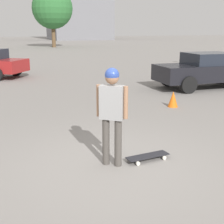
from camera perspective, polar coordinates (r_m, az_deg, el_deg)
ground_plane at (r=5.84m, az=0.00°, el=-9.59°), size 220.00×220.00×0.00m
person at (r=5.48m, az=0.00°, el=1.02°), size 0.46×0.43×1.79m
skateboard at (r=6.04m, az=6.54°, el=-8.06°), size 0.88×0.36×0.09m
car_parked_near at (r=13.89m, az=16.94°, el=7.42°), size 4.40×2.11×1.48m
tree_distant at (r=45.52m, az=-10.86°, el=18.12°), size 5.54×5.54×8.00m
traffic_cone at (r=10.20m, az=11.10°, el=2.33°), size 0.32×0.32×0.51m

